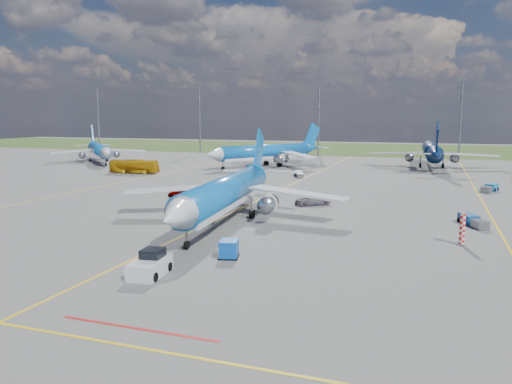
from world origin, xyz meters
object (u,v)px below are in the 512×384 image
(pushback_tug, at_px, (150,265))
(service_car_c, at_px, (313,200))
(main_airliner, at_px, (227,221))
(baggage_tug_e, at_px, (490,188))
(service_car_a, at_px, (177,192))
(bg_jet_nnw, at_px, (265,166))
(bg_jet_n, at_px, (431,167))
(baggage_tug_w, at_px, (472,221))
(service_car_b, at_px, (197,191))
(bg_jet_nw, at_px, (100,162))
(warning_post, at_px, (462,229))
(baggage_tug_c, at_px, (299,174))
(apron_bus, at_px, (134,166))
(uld_container, at_px, (229,249))

(pushback_tug, bearing_deg, service_car_c, 75.75)
(main_airliner, bearing_deg, baggage_tug_e, 43.15)
(baggage_tug_e, bearing_deg, service_car_a, -134.51)
(bg_jet_nnw, relative_size, bg_jet_n, 0.94)
(main_airliner, bearing_deg, baggage_tug_w, 8.89)
(service_car_c, bearing_deg, service_car_b, -134.39)
(pushback_tug, relative_size, service_car_a, 1.61)
(service_car_b, height_order, service_car_c, service_car_c)
(bg_jet_nw, relative_size, main_airliner, 0.94)
(warning_post, xyz_separation_m, service_car_a, (-38.68, 16.92, -0.90))
(service_car_a, bearing_deg, baggage_tug_w, -6.68)
(bg_jet_nnw, relative_size, main_airliner, 1.02)
(service_car_b, distance_m, service_car_c, 18.67)
(service_car_c, bearing_deg, warning_post, 10.56)
(baggage_tug_c, bearing_deg, bg_jet_nnw, 104.97)
(service_car_a, bearing_deg, bg_jet_nw, 140.63)
(pushback_tug, relative_size, service_car_b, 1.30)
(bg_jet_nw, height_order, baggage_tug_e, bg_jet_nw)
(apron_bus, xyz_separation_m, service_car_a, (23.29, -24.33, -0.85))
(apron_bus, distance_m, baggage_tug_e, 68.01)
(service_car_a, distance_m, baggage_tug_w, 40.90)
(main_airliner, distance_m, baggage_tug_c, 44.42)
(service_car_b, xyz_separation_m, service_car_c, (18.52, -2.39, 0.11))
(service_car_a, height_order, service_car_c, service_car_c)
(service_car_c, bearing_deg, main_airliner, -62.81)
(bg_jet_nw, xyz_separation_m, baggage_tug_e, (91.15, -22.84, 0.54))
(service_car_a, xyz_separation_m, service_car_c, (20.82, -0.61, 0.12))
(baggage_tug_w, bearing_deg, bg_jet_nnw, 104.71)
(main_airliner, xyz_separation_m, service_car_b, (-11.81, 16.26, 0.60))
(baggage_tug_w, bearing_deg, service_car_b, 143.50)
(baggage_tug_w, bearing_deg, bg_jet_n, 71.18)
(bg_jet_nnw, distance_m, baggage_tug_e, 53.78)
(bg_jet_nw, xyz_separation_m, main_airliner, (60.65, -58.25, 0.00))
(main_airliner, relative_size, baggage_tug_c, 7.48)
(service_car_a, distance_m, service_car_b, 2.91)
(warning_post, height_order, baggage_tug_c, warning_post)
(warning_post, xyz_separation_m, apron_bus, (-61.97, 41.25, -0.05))
(service_car_b, xyz_separation_m, baggage_tug_w, (37.90, -9.28, -0.09))
(bg_jet_nw, xyz_separation_m, service_car_a, (46.53, -43.77, 0.60))
(main_airliner, height_order, service_car_c, main_airliner)
(apron_bus, bearing_deg, baggage_tug_e, -100.35)
(pushback_tug, xyz_separation_m, baggage_tug_w, (23.97, 26.74, -0.25))
(uld_container, bearing_deg, bg_jet_nw, 119.05)
(bg_jet_n, bearing_deg, service_car_c, 73.50)
(warning_post, relative_size, baggage_tug_w, 0.61)
(main_airliner, xyz_separation_m, baggage_tug_c, (-3.09, 44.31, 0.51))
(apron_bus, bearing_deg, pushback_tug, -153.47)
(uld_container, distance_m, service_car_b, 34.55)
(service_car_a, bearing_deg, baggage_tug_c, 73.59)
(baggage_tug_w, xyz_separation_m, baggage_tug_c, (-29.18, 37.32, 0.00))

